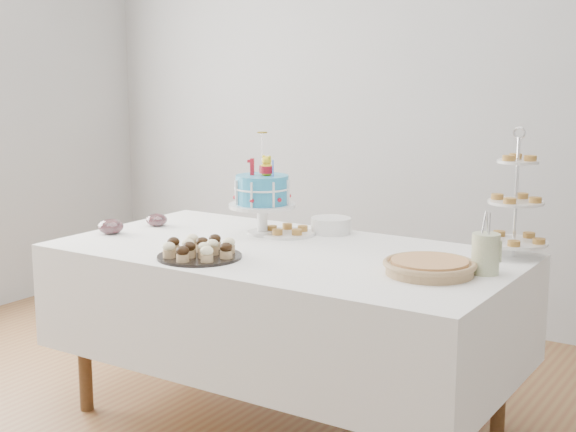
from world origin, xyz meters
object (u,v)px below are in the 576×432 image
Objects in this scene: birthday_cake at (262,207)px; tiered_stand at (516,203)px; pastry_plate at (287,231)px; utensil_pitcher at (486,252)px; pie at (429,266)px; jam_bowl_a at (111,227)px; plate_stack at (331,225)px; table at (284,302)px; jam_bowl_b at (157,220)px; cupcake_tray at (199,249)px.

tiered_stand reaches higher than birthday_cake.
pastry_plate is 1.01m from utensil_pitcher.
pie is at bearing -28.50° from birthday_cake.
jam_bowl_a is 0.50× the size of utensil_pitcher.
plate_stack is at bearing 146.09° from pie.
utensil_pitcher is (0.99, -0.19, 0.07)m from pastry_plate.
plate_stack is (-0.84, -0.00, -0.18)m from tiered_stand.
birthday_cake reaches higher than pastry_plate.
tiered_stand is (0.84, 0.40, 0.44)m from table.
birthday_cake reaches higher than jam_bowl_b.
pie is (0.87, 0.25, -0.01)m from cupcake_tray.
utensil_pitcher reaches higher than plate_stack.
jam_bowl_a is at bearing -101.11° from jam_bowl_b.
tiered_stand is 2.05× the size of pastry_plate.
pastry_plate is at bearing 159.63° from utensil_pitcher.
birthday_cake is at bearing 10.89° from jam_bowl_b.
pastry_plate is at bearing 159.18° from pie.
pie is at bearing -33.91° from plate_stack.
utensil_pitcher is (1.68, 0.22, 0.05)m from jam_bowl_a.
birthday_cake reaches higher than plate_stack.
table is 8.36× the size of utensil_pitcher.
table is at bearing -59.72° from pastry_plate.
tiered_stand is at bearing 10.62° from jam_bowl_b.
jam_bowl_b is at bearing 169.61° from utensil_pitcher.
utensil_pitcher is at bearing -89.95° from tiered_stand.
table is 5.62× the size of pie.
table is 16.61× the size of jam_bowl_a.
jam_bowl_b is (0.05, 0.25, -0.00)m from jam_bowl_a.
tiered_stand is at bearing 18.38° from jam_bowl_a.
plate_stack is 1.80× the size of jam_bowl_b.
cupcake_tray is 0.65× the size of tiered_stand.
utensil_pitcher is at bearing -11.02° from pastry_plate.
pie is at bearing 16.23° from cupcake_tray.
utensil_pitcher is at bearing -1.04° from jam_bowl_b.
plate_stack is 0.72× the size of pastry_plate.
cupcake_tray is at bearing -163.77° from pie.
jam_bowl_a is (-0.84, -0.16, 0.26)m from table.
cupcake_tray reaches higher than table.
tiered_stand is 2.84× the size of plate_stack.
jam_bowl_a is 1.14× the size of jam_bowl_b.
jam_bowl_a reaches higher than pastry_plate.
pie is 0.66× the size of tiered_stand.
birthday_cake is at bearing 164.54° from pie.
birthday_cake is at bearing -140.32° from plate_stack.
jam_bowl_a is (-0.64, 0.15, -0.01)m from cupcake_tray.
table is 0.47m from birthday_cake.
cupcake_tray is 1.85× the size of plate_stack.
table is 0.84m from jam_bowl_b.
cupcake_tray is at bearing -34.34° from jam_bowl_b.
pie is 3.36× the size of jam_bowl_b.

